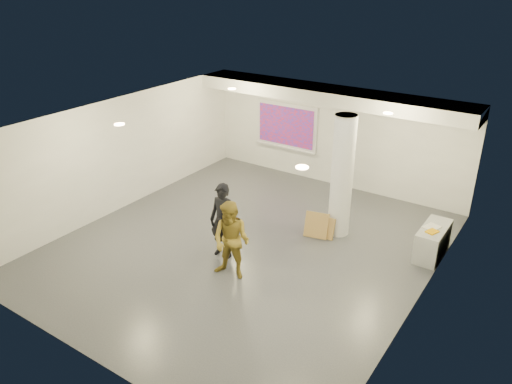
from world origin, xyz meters
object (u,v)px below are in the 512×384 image
Objects in this scene: projection_screen at (286,126)px; credenza at (432,241)px; column at (342,177)px; man at (231,241)px; woman at (223,221)px.

projection_screen is 5.97m from credenza.
man is at bearing -109.38° from column.
column reaches higher than projection_screen.
column is at bearing -174.40° from credenza.
column is 3.23m from man.
woman is 0.87m from man.
credenza is (5.32, -2.44, -1.17)m from projection_screen.
column is 1.72× the size of woman.
man is at bearing -70.01° from projection_screen.
woman is at bearing -74.63° from projection_screen.
credenza is 4.60m from man.
woman reaches higher than man.
projection_screen reaches higher than credenza.
projection_screen reaches higher than man.
woman is at bearing 130.96° from man.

